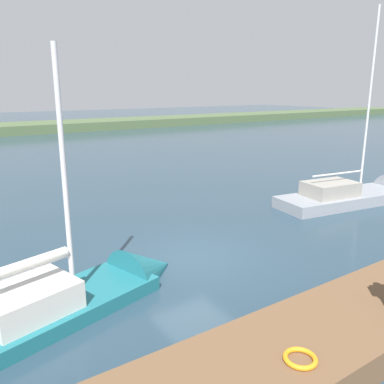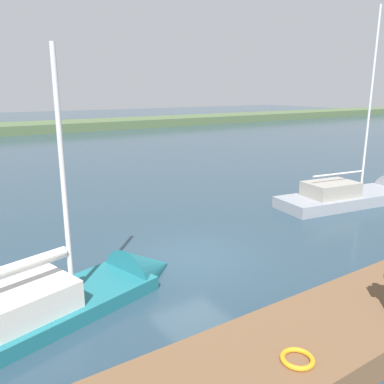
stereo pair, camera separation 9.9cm
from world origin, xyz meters
name	(u,v)px [view 1 (the left image)]	position (x,y,z in m)	size (l,w,h in m)	color
ground_plane	(194,258)	(0.00, 0.00, 0.00)	(200.00, 200.00, 0.00)	#263D4C
dock_pier	(339,331)	(0.00, 5.89, 0.35)	(25.46, 2.55, 0.70)	brown
life_ring_buoy	(300,358)	(1.92, 6.40, 0.75)	(0.66, 0.66, 0.10)	orange
sailboat_mid_channel	(364,197)	(-11.65, -1.16, 0.19)	(9.20, 3.58, 10.60)	gray
sailboat_far_right	(90,295)	(4.04, 0.76, 0.17)	(7.85, 3.96, 7.76)	#1E6B75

